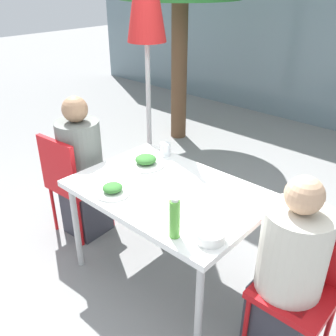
# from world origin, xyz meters

# --- Properties ---
(ground_plane) EXTENTS (24.00, 24.00, 0.00)m
(ground_plane) POSITION_xyz_m (0.00, 0.00, 0.00)
(ground_plane) COLOR gray
(dining_table) EXTENTS (1.24, 0.85, 0.73)m
(dining_table) POSITION_xyz_m (0.00, 0.00, 0.67)
(dining_table) COLOR white
(dining_table) RESTS_ON ground
(chair_left) EXTENTS (0.43, 0.43, 0.88)m
(chair_left) POSITION_xyz_m (-0.91, -0.14, 0.52)
(chair_left) COLOR red
(chair_left) RESTS_ON ground
(person_left) EXTENTS (0.34, 0.34, 1.18)m
(person_left) POSITION_xyz_m (-0.87, -0.06, 0.56)
(person_left) COLOR #383842
(person_left) RESTS_ON ground
(chair_right) EXTENTS (0.40, 0.40, 0.88)m
(chair_right) POSITION_xyz_m (0.92, 0.08, 0.52)
(chair_right) COLOR red
(chair_right) RESTS_ON ground
(person_right) EXTENTS (0.35, 0.35, 1.13)m
(person_right) POSITION_xyz_m (0.87, -0.00, 0.53)
(person_right) COLOR #383842
(person_right) RESTS_ON ground
(plate_0) EXTENTS (0.23, 0.23, 0.06)m
(plate_0) POSITION_xyz_m (-0.22, -0.28, 0.75)
(plate_0) COLOR white
(plate_0) RESTS_ON dining_table
(plate_1) EXTENTS (0.28, 0.28, 0.08)m
(plate_1) POSITION_xyz_m (-0.35, 0.14, 0.76)
(plate_1) COLOR white
(plate_1) RESTS_ON dining_table
(bottle) EXTENTS (0.06, 0.06, 0.24)m
(bottle) POSITION_xyz_m (0.36, -0.34, 0.84)
(bottle) COLOR #51A338
(bottle) RESTS_ON dining_table
(drinking_cup) EXTENTS (0.08, 0.08, 0.10)m
(drinking_cup) POSITION_xyz_m (-0.35, 0.36, 0.78)
(drinking_cup) COLOR white
(drinking_cup) RESTS_ON dining_table
(salad_bowl) EXTENTS (0.16, 0.16, 0.06)m
(salad_bowl) POSITION_xyz_m (0.52, -0.24, 0.76)
(salad_bowl) COLOR white
(salad_bowl) RESTS_ON dining_table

